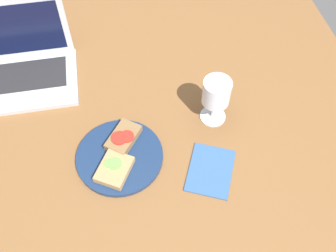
{
  "coord_description": "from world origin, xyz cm",
  "views": [
    {
      "loc": [
        -3.21,
        -56.93,
        89.24
      ],
      "look_at": [
        6.92,
        -0.89,
        8.0
      ],
      "focal_mm": 40.0,
      "sensor_mm": 36.0,
      "label": 1
    }
  ],
  "objects_px": {
    "wine_glass": "(216,94)",
    "napkin": "(210,170)",
    "sandwich_with_cucumber": "(114,169)",
    "sandwich_with_tomato": "(123,138)",
    "laptop": "(15,65)",
    "plate": "(120,156)"
  },
  "relations": [
    {
      "from": "sandwich_with_cucumber",
      "to": "wine_glass",
      "type": "bearing_deg",
      "value": 24.4
    },
    {
      "from": "plate",
      "to": "laptop",
      "type": "height_order",
      "value": "laptop"
    },
    {
      "from": "sandwich_with_tomato",
      "to": "laptop",
      "type": "xyz_separation_m",
      "value": [
        -0.29,
        0.31,
        0.02
      ]
    },
    {
      "from": "plate",
      "to": "laptop",
      "type": "bearing_deg",
      "value": 128.06
    },
    {
      "from": "laptop",
      "to": "sandwich_with_tomato",
      "type": "bearing_deg",
      "value": -46.51
    },
    {
      "from": "plate",
      "to": "napkin",
      "type": "distance_m",
      "value": 0.24
    },
    {
      "from": "sandwich_with_tomato",
      "to": "wine_glass",
      "type": "xyz_separation_m",
      "value": [
        0.26,
        0.04,
        0.07
      ]
    },
    {
      "from": "wine_glass",
      "to": "napkin",
      "type": "height_order",
      "value": "wine_glass"
    },
    {
      "from": "plate",
      "to": "wine_glass",
      "type": "bearing_deg",
      "value": 17.73
    },
    {
      "from": "wine_glass",
      "to": "laptop",
      "type": "distance_m",
      "value": 0.62
    },
    {
      "from": "wine_glass",
      "to": "napkin",
      "type": "relative_size",
      "value": 0.99
    },
    {
      "from": "sandwich_with_tomato",
      "to": "napkin",
      "type": "distance_m",
      "value": 0.25
    },
    {
      "from": "sandwich_with_tomato",
      "to": "sandwich_with_cucumber",
      "type": "xyz_separation_m",
      "value": [
        -0.03,
        -0.09,
        -0.0
      ]
    },
    {
      "from": "wine_glass",
      "to": "napkin",
      "type": "bearing_deg",
      "value": -105.97
    },
    {
      "from": "sandwich_with_tomato",
      "to": "napkin",
      "type": "xyz_separation_m",
      "value": [
        0.21,
        -0.13,
        -0.02
      ]
    },
    {
      "from": "sandwich_with_cucumber",
      "to": "napkin",
      "type": "distance_m",
      "value": 0.25
    },
    {
      "from": "sandwich_with_cucumber",
      "to": "napkin",
      "type": "height_order",
      "value": "sandwich_with_cucumber"
    },
    {
      "from": "plate",
      "to": "sandwich_with_tomato",
      "type": "xyz_separation_m",
      "value": [
        0.02,
        0.04,
        0.02
      ]
    },
    {
      "from": "napkin",
      "to": "wine_glass",
      "type": "bearing_deg",
      "value": 74.03
    },
    {
      "from": "sandwich_with_cucumber",
      "to": "wine_glass",
      "type": "xyz_separation_m",
      "value": [
        0.29,
        0.13,
        0.08
      ]
    },
    {
      "from": "plate",
      "to": "sandwich_with_cucumber",
      "type": "relative_size",
      "value": 1.95
    },
    {
      "from": "sandwich_with_cucumber",
      "to": "wine_glass",
      "type": "relative_size",
      "value": 0.81
    }
  ]
}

